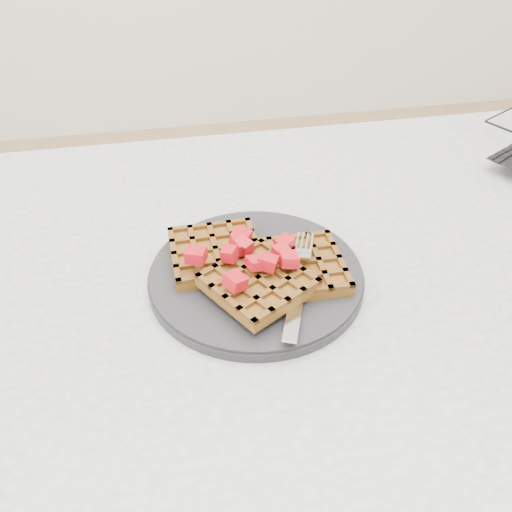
% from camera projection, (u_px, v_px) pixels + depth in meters
% --- Properties ---
extents(table, '(1.20, 0.80, 0.75)m').
position_uv_depth(table, '(366.00, 328.00, 0.80)').
color(table, silver).
rests_on(table, ground).
extents(plate, '(0.26, 0.26, 0.02)m').
position_uv_depth(plate, '(256.00, 276.00, 0.70)').
color(plate, black).
rests_on(plate, table).
extents(waffles, '(0.21, 0.20, 0.03)m').
position_uv_depth(waffles, '(257.00, 266.00, 0.69)').
color(waffles, brown).
rests_on(waffles, plate).
extents(strawberry_pile, '(0.15, 0.15, 0.02)m').
position_uv_depth(strawberry_pile, '(256.00, 247.00, 0.67)').
color(strawberry_pile, '#9B000D').
rests_on(strawberry_pile, waffles).
extents(fork, '(0.08, 0.18, 0.02)m').
position_uv_depth(fork, '(299.00, 284.00, 0.67)').
color(fork, silver).
rests_on(fork, plate).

